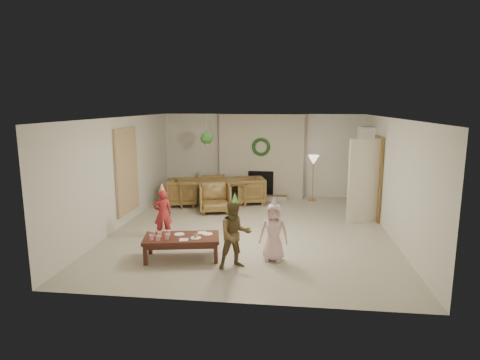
# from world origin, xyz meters

# --- Properties ---
(floor) EXTENTS (7.00, 7.00, 0.00)m
(floor) POSITION_xyz_m (0.00, 0.00, 0.00)
(floor) COLOR #B7B29E
(floor) RESTS_ON ground
(ceiling) EXTENTS (7.00, 7.00, 0.00)m
(ceiling) POSITION_xyz_m (0.00, 0.00, 2.50)
(ceiling) COLOR white
(ceiling) RESTS_ON wall_back
(wall_back) EXTENTS (7.00, 0.00, 7.00)m
(wall_back) POSITION_xyz_m (0.00, 3.50, 1.25)
(wall_back) COLOR silver
(wall_back) RESTS_ON floor
(wall_front) EXTENTS (7.00, 0.00, 7.00)m
(wall_front) POSITION_xyz_m (0.00, -3.50, 1.25)
(wall_front) COLOR silver
(wall_front) RESTS_ON floor
(wall_left) EXTENTS (0.00, 7.00, 7.00)m
(wall_left) POSITION_xyz_m (-3.00, 0.00, 1.25)
(wall_left) COLOR silver
(wall_left) RESTS_ON floor
(wall_right) EXTENTS (0.00, 7.00, 7.00)m
(wall_right) POSITION_xyz_m (3.00, 0.00, 1.25)
(wall_right) COLOR silver
(wall_right) RESTS_ON floor
(fireplace_mass) EXTENTS (2.50, 0.40, 2.50)m
(fireplace_mass) POSITION_xyz_m (0.00, 3.30, 1.25)
(fireplace_mass) COLOR #561617
(fireplace_mass) RESTS_ON floor
(fireplace_hearth) EXTENTS (1.60, 0.30, 0.12)m
(fireplace_hearth) POSITION_xyz_m (0.00, 2.95, 0.06)
(fireplace_hearth) COLOR #593218
(fireplace_hearth) RESTS_ON floor
(fireplace_firebox) EXTENTS (0.75, 0.12, 0.75)m
(fireplace_firebox) POSITION_xyz_m (0.00, 3.12, 0.45)
(fireplace_firebox) COLOR black
(fireplace_firebox) RESTS_ON floor
(fireplace_wreath) EXTENTS (0.54, 0.10, 0.54)m
(fireplace_wreath) POSITION_xyz_m (0.00, 3.07, 1.55)
(fireplace_wreath) COLOR #173C16
(fireplace_wreath) RESTS_ON fireplace_mass
(floor_lamp_base) EXTENTS (0.25, 0.25, 0.03)m
(floor_lamp_base) POSITION_xyz_m (1.53, 3.00, 0.01)
(floor_lamp_base) COLOR gold
(floor_lamp_base) RESTS_ON floor
(floor_lamp_post) EXTENTS (0.03, 0.03, 1.20)m
(floor_lamp_post) POSITION_xyz_m (1.53, 3.00, 0.62)
(floor_lamp_post) COLOR gold
(floor_lamp_post) RESTS_ON floor
(floor_lamp_shade) EXTENTS (0.32, 0.32, 0.27)m
(floor_lamp_shade) POSITION_xyz_m (1.53, 3.00, 1.20)
(floor_lamp_shade) COLOR beige
(floor_lamp_shade) RESTS_ON floor_lamp_post
(bookshelf_carcass) EXTENTS (0.30, 1.00, 2.20)m
(bookshelf_carcass) POSITION_xyz_m (2.84, 2.30, 1.10)
(bookshelf_carcass) COLOR white
(bookshelf_carcass) RESTS_ON floor
(bookshelf_shelf_a) EXTENTS (0.30, 0.92, 0.03)m
(bookshelf_shelf_a) POSITION_xyz_m (2.82, 2.30, 0.45)
(bookshelf_shelf_a) COLOR white
(bookshelf_shelf_a) RESTS_ON bookshelf_carcass
(bookshelf_shelf_b) EXTENTS (0.30, 0.92, 0.03)m
(bookshelf_shelf_b) POSITION_xyz_m (2.82, 2.30, 0.85)
(bookshelf_shelf_b) COLOR white
(bookshelf_shelf_b) RESTS_ON bookshelf_carcass
(bookshelf_shelf_c) EXTENTS (0.30, 0.92, 0.03)m
(bookshelf_shelf_c) POSITION_xyz_m (2.82, 2.30, 1.25)
(bookshelf_shelf_c) COLOR white
(bookshelf_shelf_c) RESTS_ON bookshelf_carcass
(bookshelf_shelf_d) EXTENTS (0.30, 0.92, 0.03)m
(bookshelf_shelf_d) POSITION_xyz_m (2.82, 2.30, 1.65)
(bookshelf_shelf_d) COLOR white
(bookshelf_shelf_d) RESTS_ON bookshelf_carcass
(books_row_lower) EXTENTS (0.20, 0.40, 0.24)m
(books_row_lower) POSITION_xyz_m (2.80, 2.15, 0.59)
(books_row_lower) COLOR #9D3E1D
(books_row_lower) RESTS_ON bookshelf_shelf_a
(books_row_mid) EXTENTS (0.20, 0.44, 0.24)m
(books_row_mid) POSITION_xyz_m (2.80, 2.35, 0.99)
(books_row_mid) COLOR #275C8F
(books_row_mid) RESTS_ON bookshelf_shelf_b
(books_row_upper) EXTENTS (0.20, 0.36, 0.22)m
(books_row_upper) POSITION_xyz_m (2.80, 2.20, 1.38)
(books_row_upper) COLOR #ACA125
(books_row_upper) RESTS_ON bookshelf_shelf_c
(door_frame) EXTENTS (0.05, 0.86, 2.04)m
(door_frame) POSITION_xyz_m (2.96, 1.20, 1.02)
(door_frame) COLOR brown
(door_frame) RESTS_ON floor
(door_leaf) EXTENTS (0.77, 0.32, 2.00)m
(door_leaf) POSITION_xyz_m (2.58, 0.82, 1.00)
(door_leaf) COLOR beige
(door_leaf) RESTS_ON floor
(curtain_panel) EXTENTS (0.06, 1.20, 2.00)m
(curtain_panel) POSITION_xyz_m (-2.96, 0.20, 1.25)
(curtain_panel) COLOR #CDBA91
(curtain_panel) RESTS_ON wall_left
(dining_table) EXTENTS (2.13, 1.52, 0.68)m
(dining_table) POSITION_xyz_m (-1.29, 2.18, 0.34)
(dining_table) COLOR brown
(dining_table) RESTS_ON floor
(dining_chair_near) EXTENTS (0.98, 1.00, 0.75)m
(dining_chair_near) POSITION_xyz_m (-1.08, 1.36, 0.37)
(dining_chair_near) COLOR brown
(dining_chair_near) RESTS_ON floor
(dining_chair_far) EXTENTS (0.98, 1.00, 0.75)m
(dining_chair_far) POSITION_xyz_m (-1.51, 3.00, 0.37)
(dining_chair_far) COLOR brown
(dining_chair_far) RESTS_ON floor
(dining_chair_left) EXTENTS (1.00, 0.98, 0.75)m
(dining_chair_left) POSITION_xyz_m (-2.11, 1.97, 0.37)
(dining_chair_left) COLOR brown
(dining_chair_left) RESTS_ON floor
(dining_chair_right) EXTENTS (1.00, 0.98, 0.75)m
(dining_chair_right) POSITION_xyz_m (-0.27, 2.45, 0.37)
(dining_chair_right) COLOR brown
(dining_chair_right) RESTS_ON floor
(hanging_plant_cord) EXTENTS (0.01, 0.01, 0.70)m
(hanging_plant_cord) POSITION_xyz_m (-1.30, 1.50, 2.15)
(hanging_plant_cord) COLOR tan
(hanging_plant_cord) RESTS_ON ceiling
(hanging_plant_pot) EXTENTS (0.16, 0.16, 0.12)m
(hanging_plant_pot) POSITION_xyz_m (-1.30, 1.50, 1.80)
(hanging_plant_pot) COLOR #9E5F33
(hanging_plant_pot) RESTS_ON hanging_plant_cord
(hanging_plant_foliage) EXTENTS (0.32, 0.32, 0.32)m
(hanging_plant_foliage) POSITION_xyz_m (-1.30, 1.50, 1.92)
(hanging_plant_foliage) COLOR #1E4C19
(hanging_plant_foliage) RESTS_ON hanging_plant_pot
(coffee_table_top) EXTENTS (1.46, 0.92, 0.06)m
(coffee_table_top) POSITION_xyz_m (-1.09, -1.92, 0.39)
(coffee_table_top) COLOR #4C2319
(coffee_table_top) RESTS_ON floor
(coffee_table_apron) EXTENTS (1.34, 0.79, 0.08)m
(coffee_table_apron) POSITION_xyz_m (-1.09, -1.92, 0.31)
(coffee_table_apron) COLOR #4C2319
(coffee_table_apron) RESTS_ON floor
(coffee_leg_fl) EXTENTS (0.09, 0.09, 0.35)m
(coffee_leg_fl) POSITION_xyz_m (-1.64, -2.31, 0.18)
(coffee_leg_fl) COLOR #4C2319
(coffee_leg_fl) RESTS_ON floor
(coffee_leg_fr) EXTENTS (0.09, 0.09, 0.35)m
(coffee_leg_fr) POSITION_xyz_m (-0.43, -2.08, 0.18)
(coffee_leg_fr) COLOR #4C2319
(coffee_leg_fr) RESTS_ON floor
(coffee_leg_bl) EXTENTS (0.09, 0.09, 0.35)m
(coffee_leg_bl) POSITION_xyz_m (-1.75, -1.76, 0.18)
(coffee_leg_bl) COLOR #4C2319
(coffee_leg_bl) RESTS_ON floor
(coffee_leg_br) EXTENTS (0.09, 0.09, 0.35)m
(coffee_leg_br) POSITION_xyz_m (-0.54, -1.54, 0.18)
(coffee_leg_br) COLOR #4C2319
(coffee_leg_br) RESTS_ON floor
(cup_a) EXTENTS (0.09, 0.09, 0.09)m
(cup_a) POSITION_xyz_m (-1.57, -2.17, 0.46)
(cup_a) COLOR white
(cup_a) RESTS_ON coffee_table_top
(cup_b) EXTENTS (0.09, 0.09, 0.09)m
(cup_b) POSITION_xyz_m (-1.61, -1.97, 0.46)
(cup_b) COLOR white
(cup_b) RESTS_ON coffee_table_top
(cup_c) EXTENTS (0.09, 0.09, 0.09)m
(cup_c) POSITION_xyz_m (-1.44, -2.20, 0.46)
(cup_c) COLOR white
(cup_c) RESTS_ON coffee_table_top
(cup_d) EXTENTS (0.09, 0.09, 0.09)m
(cup_d) POSITION_xyz_m (-1.48, -2.00, 0.46)
(cup_d) COLOR white
(cup_d) RESTS_ON coffee_table_top
(cup_e) EXTENTS (0.09, 0.09, 0.09)m
(cup_e) POSITION_xyz_m (-1.31, -2.09, 0.46)
(cup_e) COLOR white
(cup_e) RESTS_ON coffee_table_top
(cup_f) EXTENTS (0.09, 0.09, 0.09)m
(cup_f) POSITION_xyz_m (-1.35, -1.89, 0.46)
(cup_f) COLOR white
(cup_f) RESTS_ON coffee_table_top
(plate_a) EXTENTS (0.22, 0.22, 0.01)m
(plate_a) POSITION_xyz_m (-1.16, -1.81, 0.42)
(plate_a) COLOR white
(plate_a) RESTS_ON coffee_table_top
(plate_b) EXTENTS (0.22, 0.22, 0.01)m
(plate_b) POSITION_xyz_m (-0.81, -1.98, 0.42)
(plate_b) COLOR white
(plate_b) RESTS_ON coffee_table_top
(plate_c) EXTENTS (0.22, 0.22, 0.01)m
(plate_c) POSITION_xyz_m (-0.65, -1.73, 0.42)
(plate_c) COLOR white
(plate_c) RESTS_ON coffee_table_top
(food_scoop) EXTENTS (0.09, 0.09, 0.07)m
(food_scoop) POSITION_xyz_m (-0.81, -1.98, 0.46)
(food_scoop) COLOR tan
(food_scoop) RESTS_ON plate_b
(napkin_left) EXTENTS (0.18, 0.18, 0.01)m
(napkin_left) POSITION_xyz_m (-1.00, -2.10, 0.42)
(napkin_left) COLOR #FFBBC6
(napkin_left) RESTS_ON coffee_table_top
(napkin_right) EXTENTS (0.18, 0.18, 0.01)m
(napkin_right) POSITION_xyz_m (-0.77, -1.67, 0.42)
(napkin_right) COLOR #FFBBC6
(napkin_right) RESTS_ON coffee_table_top
(child_red) EXTENTS (0.45, 0.37, 1.05)m
(child_red) POSITION_xyz_m (-1.78, -0.85, 0.52)
(child_red) COLOR #A92427
(child_red) RESTS_ON floor
(party_hat_red) EXTENTS (0.15, 0.15, 0.20)m
(party_hat_red) POSITION_xyz_m (-1.78, -0.85, 1.09)
(party_hat_red) COLOR #EAC24E
(party_hat_red) RESTS_ON child_red
(child_plaid) EXTENTS (0.70, 0.63, 1.19)m
(child_plaid) POSITION_xyz_m (-0.07, -2.23, 0.60)
(child_plaid) COLOR brown
(child_plaid) RESTS_ON floor
(party_hat_plaid) EXTENTS (0.14, 0.14, 0.19)m
(party_hat_plaid) POSITION_xyz_m (-0.07, -2.23, 1.23)
(party_hat_plaid) COLOR #5CC052
(party_hat_plaid) RESTS_ON child_plaid
(child_pink) EXTENTS (0.53, 0.37, 1.05)m
(child_pink) POSITION_xyz_m (0.58, -1.82, 0.53)
(child_pink) COLOR #F4C3C7
(child_pink) RESTS_ON floor
(party_hat_pink) EXTENTS (0.17, 0.17, 0.19)m
(party_hat_pink) POSITION_xyz_m (0.58, -1.82, 1.10)
(party_hat_pink) COLOR silver
(party_hat_pink) RESTS_ON child_pink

